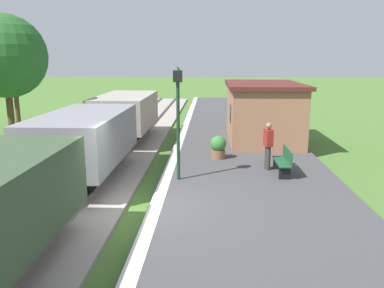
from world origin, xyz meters
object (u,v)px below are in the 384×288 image
object	(u,v)px
person_waiting	(268,144)
tree_trackside_mid	(5,57)
station_hut	(262,111)
potted_planter	(218,147)
freight_train	(85,142)
bench_near_hut	(284,161)
lamp_post_near	(178,103)
tree_trackside_far	(13,62)

from	to	relation	value
person_waiting	tree_trackside_mid	bearing A→B (deg)	-27.09
station_hut	potted_planter	world-z (taller)	station_hut
freight_train	potted_planter	world-z (taller)	freight_train
bench_near_hut	freight_train	bearing A→B (deg)	-177.14
station_hut	lamp_post_near	xyz separation A→B (m)	(-3.57, -6.63, 1.15)
bench_near_hut	potted_planter	distance (m)	3.05
tree_trackside_far	tree_trackside_mid	bearing A→B (deg)	-65.19
potted_planter	tree_trackside_mid	size ratio (longest dim) A/B	0.15
lamp_post_near	tree_trackside_mid	distance (m)	8.51
station_hut	tree_trackside_far	bearing A→B (deg)	164.27
freight_train	station_hut	bearing A→B (deg)	42.39
freight_train	potted_planter	size ratio (longest dim) A/B	21.18
potted_planter	bench_near_hut	bearing A→B (deg)	-43.33
person_waiting	tree_trackside_mid	world-z (taller)	tree_trackside_mid
station_hut	person_waiting	world-z (taller)	station_hut
bench_near_hut	person_waiting	xyz separation A→B (m)	(-0.48, 0.59, 0.46)
tree_trackside_mid	station_hut	bearing A→B (deg)	14.44
station_hut	freight_train	bearing A→B (deg)	-137.61
person_waiting	tree_trackside_far	world-z (taller)	tree_trackside_far
tree_trackside_mid	tree_trackside_far	size ratio (longest dim) A/B	1.03
person_waiting	bench_near_hut	bearing A→B (deg)	114.73
station_hut	tree_trackside_mid	distance (m)	11.71
person_waiting	tree_trackside_far	distance (m)	16.83
potted_planter	lamp_post_near	distance (m)	3.78
bench_near_hut	tree_trackside_mid	bearing A→B (deg)	164.74
freight_train	tree_trackside_far	distance (m)	12.88
bench_near_hut	person_waiting	bearing A→B (deg)	128.91
person_waiting	lamp_post_near	world-z (taller)	lamp_post_near
station_hut	tree_trackside_far	size ratio (longest dim) A/B	0.99
potted_planter	station_hut	bearing A→B (deg)	59.73
bench_near_hut	person_waiting	size ratio (longest dim) A/B	0.88
person_waiting	tree_trackside_far	bearing A→B (deg)	-48.18
tree_trackside_far	lamp_post_near	bearing A→B (deg)	-44.95
freight_train	station_hut	distance (m)	9.21
freight_train	lamp_post_near	world-z (taller)	lamp_post_near
lamp_post_near	tree_trackside_mid	bearing A→B (deg)	153.20
person_waiting	potted_planter	xyz separation A→B (m)	(-1.74, 1.50, -0.46)
freight_train	tree_trackside_far	world-z (taller)	tree_trackside_far
freight_train	tree_trackside_mid	world-z (taller)	tree_trackside_mid
station_hut	tree_trackside_far	distance (m)	14.95
tree_trackside_mid	potted_planter	bearing A→B (deg)	-5.99
station_hut	potted_planter	size ratio (longest dim) A/B	6.33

